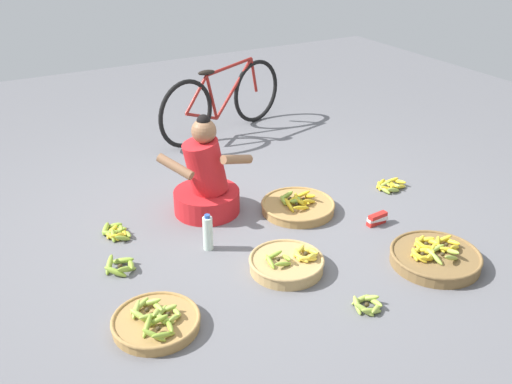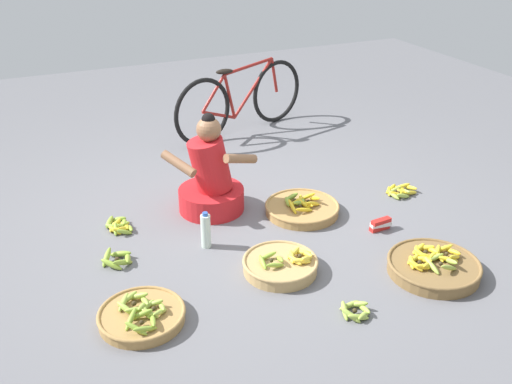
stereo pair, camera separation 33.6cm
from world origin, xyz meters
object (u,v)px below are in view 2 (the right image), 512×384
Objects in this scene: bicycle_leaning at (241,100)px; loose_bananas_front_right at (119,226)px; packet_carton_stack at (381,224)px; loose_bananas_back_center at (118,259)px; banana_basket_front_left at (142,315)px; loose_bananas_mid_right at (400,191)px; banana_basket_near_bicycle at (281,264)px; vendor_woman_front at (211,180)px; water_bottle at (206,231)px; banana_basket_back_right at (433,266)px; loose_bananas_front_center at (355,311)px; banana_basket_back_left at (302,208)px.

bicycle_leaning reaches higher than loose_bananas_front_right.
loose_bananas_front_right is at bearing 155.91° from packet_carton_stack.
bicycle_leaning reaches higher than loose_bananas_back_center.
banana_basket_front_left is 2.50m from loose_bananas_mid_right.
banana_basket_front_left is (-0.97, -0.13, -0.01)m from banana_basket_near_bicycle.
vendor_woman_front reaches higher than water_bottle.
loose_bananas_back_center is 1.93m from packet_carton_stack.
bicycle_leaning is 2.94m from banana_basket_back_right.
banana_basket_back_right is 3.58× the size of packet_carton_stack.
loose_bananas_mid_right is 1.03× the size of water_bottle.
banana_basket_back_right is (0.16, -2.92, -0.30)m from bicycle_leaning.
loose_bananas_front_center is at bearing -78.26° from vendor_woman_front.
banana_basket_front_left is 1.91m from banana_basket_back_right.
loose_bananas_mid_right is at bearing 3.78° from water_bottle.
banana_basket_back_right is 1.15m from loose_bananas_mid_right.
vendor_woman_front reaches higher than banana_basket_back_left.
packet_carton_stack is (1.90, 0.32, 0.00)m from banana_basket_front_left.
bicycle_leaning is at bearing 82.22° from banana_basket_back_left.
banana_basket_near_bicycle is 0.86× the size of banana_basket_back_left.
banana_basket_back_left is at bearing -13.61° from loose_bananas_front_right.
banana_basket_front_left is 1.13m from loose_bananas_front_right.
vendor_woman_front is 2.86× the size of loose_bananas_mid_right.
water_bottle is (-1.11, -2.00, -0.23)m from bicycle_leaning.
water_bottle is (-0.86, -0.16, 0.08)m from banana_basket_back_left.
banana_basket_near_bicycle is at bearing -28.72° from loose_bananas_back_center.
vendor_woman_front reaches higher than packet_carton_stack.
loose_bananas_back_center is (-0.97, 0.53, -0.02)m from banana_basket_near_bicycle.
banana_basket_back_right is 2.24× the size of loose_bananas_front_right.
loose_bananas_front_right is 0.72m from water_bottle.
packet_carton_stack is at bearing -85.89° from bicycle_leaning.
banana_basket_back_left reaches higher than banana_basket_front_left.
bicycle_leaning is 2.64m from loose_bananas_back_center.
loose_bananas_back_center is at bearing -175.33° from banana_basket_back_left.
loose_bananas_back_center is 1.63m from loose_bananas_front_center.
packet_carton_stack is at bearing -13.64° from water_bottle.
water_bottle is at bearing 166.36° from packet_carton_stack.
loose_bananas_front_center is at bearing -62.82° from water_bottle.
loose_bananas_back_center reaches higher than loose_bananas_mid_right.
banana_basket_near_bicycle reaches higher than loose_bananas_mid_right.
water_bottle is (-0.56, 1.09, 0.10)m from loose_bananas_front_center.
loose_bananas_back_center is (-1.73, -1.96, -0.32)m from bicycle_leaning.
bicycle_leaning reaches higher than loose_bananas_front_center.
banana_basket_front_left reaches higher than loose_bananas_front_right.
loose_bananas_front_right reaches higher than loose_bananas_mid_right.
vendor_woman_front is 1.60m from loose_bananas_mid_right.
packet_carton_stack is (-0.49, -0.43, 0.02)m from loose_bananas_mid_right.
vendor_woman_front is at bearing 126.04° from banana_basket_back_right.
banana_basket_back_left is (0.51, 0.66, -0.01)m from banana_basket_near_bicycle.
vendor_woman_front is 1.00m from loose_bananas_back_center.
banana_basket_near_bicycle is (-0.76, -2.50, -0.31)m from bicycle_leaning.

